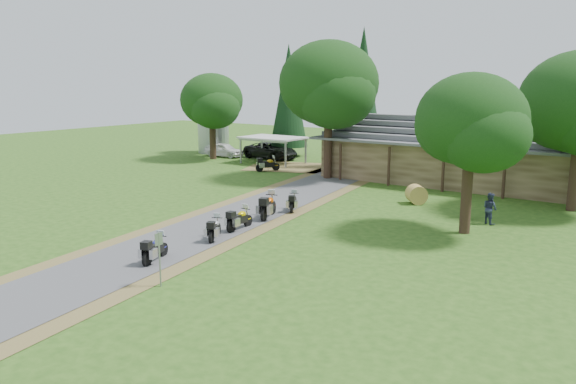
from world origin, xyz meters
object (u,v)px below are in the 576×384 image
Objects in this scene: silo at (213,121)px; motorcycle_row_c at (240,218)px; motorcycle_row_b at (215,228)px; carport at (273,150)px; car_dark_suv at (271,147)px; motorcycle_row_a at (155,248)px; car_white_sedan at (224,148)px; hay_bale at (416,194)px; lodge at (465,150)px; motorcycle_carport_a at (268,164)px; motorcycle_row_d at (268,205)px; motorcycle_row_e at (293,201)px.

motorcycle_row_c is at bearing -45.26° from silo.
carport is at bearing 1.91° from motorcycle_row_b.
car_dark_suv is 3.56× the size of motorcycle_row_a.
motorcycle_row_b is 2.06m from motorcycle_row_c.
car_dark_suv reaches higher than motorcycle_row_c.
motorcycle_row_c reaches higher than motorcycle_row_b.
motorcycle_row_c is at bearing -23.35° from motorcycle_row_b.
hay_bale is at bearing -116.15° from car_white_sedan.
silo is at bearing 14.22° from motorcycle_row_b.
lodge is 20.78m from motorcycle_row_c.
motorcycle_row_b is at bearing -177.99° from motorcycle_row_c.
carport is at bearing 7.67° from motorcycle_row_a.
motorcycle_carport_a is at bearing 29.79° from motorcycle_row_c.
motorcycle_carport_a is at bearing -136.48° from car_dark_suv.
silo is 3.75× the size of motorcycle_row_a.
car_white_sedan is at bearing 173.06° from carport.
car_dark_suv is 22.51m from hay_bale.
motorcycle_row_d is at bearing 3.23° from motorcycle_row_c.
motorcycle_row_a is at bearing 154.76° from motorcycle_row_b.
motorcycle_row_c is at bearing -141.49° from car_white_sedan.
car_white_sedan is 4.52× the size of hay_bale.
carport is 3.31× the size of motorcycle_row_e.
silo reaches higher than car_dark_suv.
motorcycle_carport_a is (-10.55, 21.80, 0.05)m from motorcycle_row_a.
car_dark_suv is at bearing 173.90° from lodge.
silo is 29.71m from motorcycle_row_d.
carport is at bearing 29.43° from motorcycle_row_c.
motorcycle_row_a is 0.82× the size of motorcycle_row_d.
carport is 2.96× the size of motorcycle_carport_a.
motorcycle_row_a is 1.03× the size of motorcycle_row_e.
car_white_sedan is at bearing 22.89° from motorcycle_row_e.
lodge is 22.75m from motorcycle_row_b.
lodge is at bearing -46.66° from motorcycle_row_e.
motorcycle_row_e is at bearing -15.95° from motorcycle_row_a.
car_dark_suv is 24.04m from motorcycle_row_d.
hay_bale is at bearing -77.79° from motorcycle_carport_a.
motorcycle_row_d is (-0.48, 4.90, 0.15)m from motorcycle_row_b.
motorcycle_row_a is 5.97m from motorcycle_row_c.
motorcycle_row_d is 9.70m from hay_bale.
lodge is 11.97× the size of motorcycle_row_c.
motorcycle_row_d is (22.07, -19.74, -2.54)m from silo.
lodge is 12.66× the size of motorcycle_row_e.
silo is 8.09m from car_dark_suv.
motorcycle_row_d reaches higher than motorcycle_row_b.
motorcycle_row_c is 12.06m from hay_bale.
lodge reaches higher than motorcycle_row_e.
motorcycle_row_c is (-4.93, -20.11, -1.84)m from lodge.
car_white_sedan is 25.93m from motorcycle_row_d.
motorcycle_row_e is (22.17, -17.50, -2.69)m from silo.
motorcycle_row_d is at bearing -112.83° from motorcycle_carport_a.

